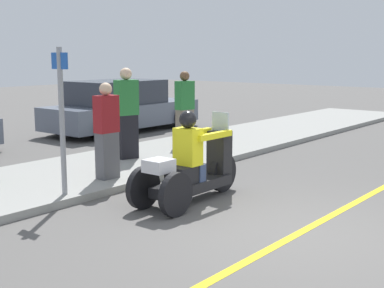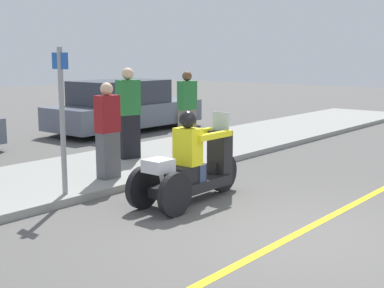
{
  "view_description": "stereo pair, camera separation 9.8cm",
  "coord_description": "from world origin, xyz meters",
  "px_view_note": "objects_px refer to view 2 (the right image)",
  "views": [
    {
      "loc": [
        -5.74,
        -2.99,
        2.22
      ],
      "look_at": [
        0.39,
        1.97,
        0.89
      ],
      "focal_mm": 50.0,
      "sensor_mm": 36.0,
      "label": 1
    },
    {
      "loc": [
        -5.68,
        -3.06,
        2.22
      ],
      "look_at": [
        0.39,
        1.97,
        0.89
      ],
      "focal_mm": 50.0,
      "sensor_mm": 36.0,
      "label": 2
    }
  ],
  "objects_px": {
    "spectator_end_of_line": "(187,110)",
    "spectator_far_back": "(129,115)",
    "spectator_mid_group": "(108,133)",
    "parked_car_lot_right": "(124,107)",
    "street_sign": "(62,115)",
    "motorcycle_trike": "(192,169)"
  },
  "relations": [
    {
      "from": "street_sign",
      "to": "spectator_end_of_line",
      "type": "bearing_deg",
      "value": 17.52
    },
    {
      "from": "spectator_mid_group",
      "to": "spectator_end_of_line",
      "type": "distance_m",
      "value": 3.64
    },
    {
      "from": "motorcycle_trike",
      "to": "street_sign",
      "type": "height_order",
      "value": "street_sign"
    },
    {
      "from": "parked_car_lot_right",
      "to": "motorcycle_trike",
      "type": "bearing_deg",
      "value": -125.81
    },
    {
      "from": "spectator_end_of_line",
      "to": "motorcycle_trike",
      "type": "bearing_deg",
      "value": -138.94
    },
    {
      "from": "spectator_far_back",
      "to": "street_sign",
      "type": "distance_m",
      "value": 2.93
    },
    {
      "from": "spectator_far_back",
      "to": "spectator_mid_group",
      "type": "xyz_separation_m",
      "value": [
        -1.46,
        -1.03,
        -0.1
      ]
    },
    {
      "from": "spectator_end_of_line",
      "to": "parked_car_lot_right",
      "type": "xyz_separation_m",
      "value": [
        1.21,
        3.41,
        -0.25
      ]
    },
    {
      "from": "motorcycle_trike",
      "to": "spectator_far_back",
      "type": "relative_size",
      "value": 1.18
    },
    {
      "from": "spectator_mid_group",
      "to": "spectator_end_of_line",
      "type": "bearing_deg",
      "value": 18.51
    },
    {
      "from": "parked_car_lot_right",
      "to": "street_sign",
      "type": "distance_m",
      "value": 7.59
    },
    {
      "from": "spectator_mid_group",
      "to": "street_sign",
      "type": "relative_size",
      "value": 0.74
    },
    {
      "from": "spectator_mid_group",
      "to": "parked_car_lot_right",
      "type": "height_order",
      "value": "spectator_mid_group"
    },
    {
      "from": "spectator_mid_group",
      "to": "street_sign",
      "type": "xyz_separation_m",
      "value": [
        -1.14,
        -0.29,
        0.41
      ]
    },
    {
      "from": "spectator_far_back",
      "to": "spectator_mid_group",
      "type": "distance_m",
      "value": 1.79
    },
    {
      "from": "motorcycle_trike",
      "to": "spectator_mid_group",
      "type": "bearing_deg",
      "value": 92.78
    },
    {
      "from": "spectator_end_of_line",
      "to": "spectator_far_back",
      "type": "bearing_deg",
      "value": -176.25
    },
    {
      "from": "spectator_end_of_line",
      "to": "parked_car_lot_right",
      "type": "bearing_deg",
      "value": 70.5
    },
    {
      "from": "spectator_far_back",
      "to": "street_sign",
      "type": "bearing_deg",
      "value": -153.12
    },
    {
      "from": "spectator_far_back",
      "to": "street_sign",
      "type": "relative_size",
      "value": 0.83
    },
    {
      "from": "parked_car_lot_right",
      "to": "street_sign",
      "type": "bearing_deg",
      "value": -140.06
    },
    {
      "from": "parked_car_lot_right",
      "to": "street_sign",
      "type": "xyz_separation_m",
      "value": [
        -5.8,
        -4.85,
        0.62
      ]
    }
  ]
}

